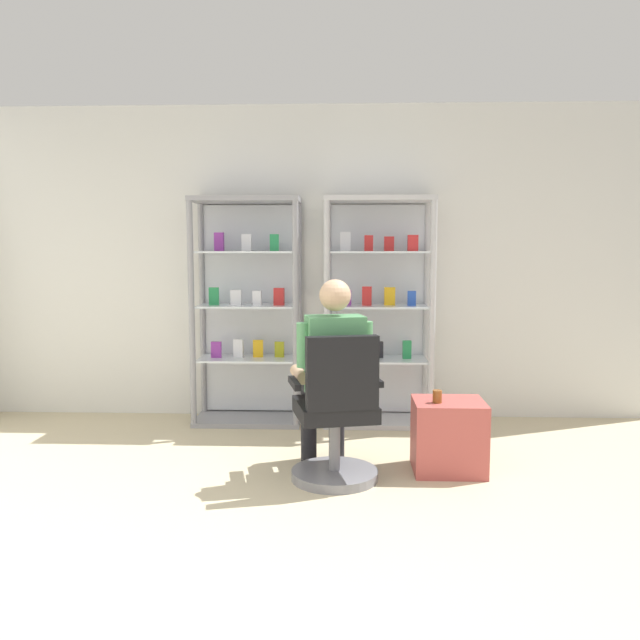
% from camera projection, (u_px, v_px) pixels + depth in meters
% --- Properties ---
extents(ground_plane, '(7.20, 7.20, 0.00)m').
position_uv_depth(ground_plane, '(281.00, 586.00, 2.85)').
color(ground_plane, '#C6B793').
extents(back_wall, '(6.00, 0.10, 2.70)m').
position_uv_depth(back_wall, '(314.00, 263.00, 5.68)').
color(back_wall, silver).
rests_on(back_wall, ground).
extents(display_cabinet_left, '(0.90, 0.45, 1.90)m').
position_uv_depth(display_cabinet_left, '(248.00, 310.00, 5.51)').
color(display_cabinet_left, gray).
rests_on(display_cabinet_left, ground).
extents(display_cabinet_right, '(0.90, 0.45, 1.90)m').
position_uv_depth(display_cabinet_right, '(378.00, 310.00, 5.47)').
color(display_cabinet_right, '#B7B7BC').
rests_on(display_cabinet_right, ground).
extents(office_chair, '(0.61, 0.58, 0.96)m').
position_uv_depth(office_chair, '(337.00, 422.00, 4.08)').
color(office_chair, slate).
rests_on(office_chair, ground).
extents(seated_shopkeeper, '(0.55, 0.62, 1.29)m').
position_uv_depth(seated_shopkeeper, '(331.00, 367.00, 4.21)').
color(seated_shopkeeper, black).
rests_on(seated_shopkeeper, ground).
extents(storage_crate, '(0.47, 0.41, 0.48)m').
position_uv_depth(storage_crate, '(448.00, 436.00, 4.31)').
color(storage_crate, '#B24C47').
rests_on(storage_crate, ground).
extents(tea_glass, '(0.06, 0.06, 0.08)m').
position_uv_depth(tea_glass, '(437.00, 396.00, 4.23)').
color(tea_glass, brown).
rests_on(tea_glass, storage_crate).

